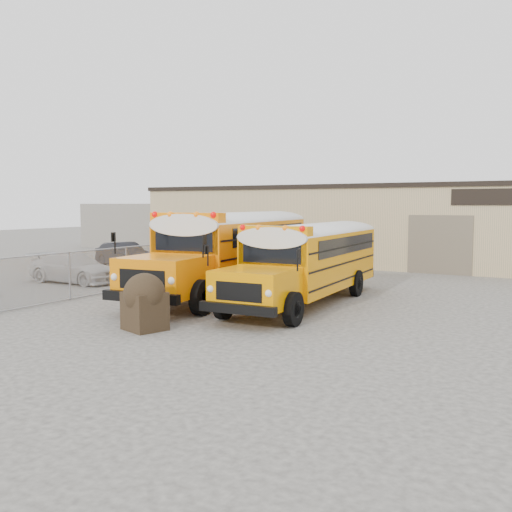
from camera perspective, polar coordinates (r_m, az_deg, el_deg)
The scene contains 9 objects.
ground at distance 18.26m, azimuth -5.37°, elevation -6.01°, with size 120.00×120.00×0.00m, color #474441.
warehouse at distance 36.11m, azimuth 13.43°, elevation 3.19°, with size 30.20×10.20×4.67m.
chainlink_fence at distance 24.20m, azimuth -12.82°, elevation -1.20°, with size 0.07×18.07×1.81m.
distant_building_left at distance 48.91m, azimuth -11.36°, elevation 3.04°, with size 8.00×6.00×3.60m, color gray.
school_bus_left at distance 29.10m, azimuth 3.48°, elevation 1.96°, with size 3.93×11.50×3.30m.
school_bus_right at distance 26.35m, azimuth 10.12°, elevation 1.05°, with size 3.14×10.04×2.90m.
tarp_bundle at distance 16.39m, azimuth -11.08°, elevation -4.43°, with size 1.32×1.26×1.62m.
car_white at distance 27.12m, azimuth -17.72°, elevation -1.16°, with size 1.85×4.56×1.32m, color silver.
car_dark at distance 32.78m, azimuth -13.02°, elevation 0.09°, with size 1.50×4.30×1.42m, color black.
Camera 1 is at (10.45, -14.55, 3.53)m, focal length 40.00 mm.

